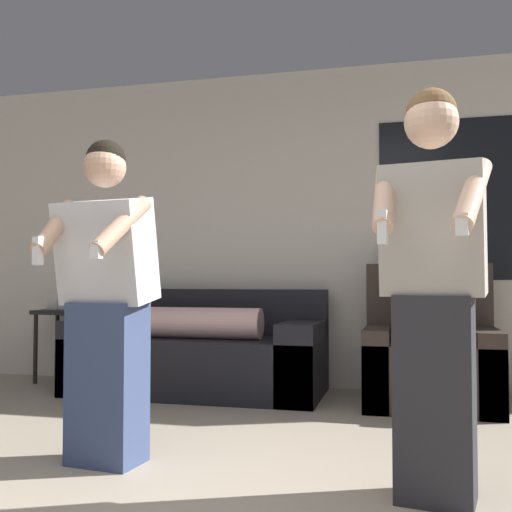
% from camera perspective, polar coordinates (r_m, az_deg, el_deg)
% --- Properties ---
extents(wall_back, '(6.19, 0.07, 2.70)m').
position_cam_1_polar(wall_back, '(5.13, 5.05, 2.78)').
color(wall_back, silver).
rests_on(wall_back, ground_plane).
extents(couch, '(1.99, 0.88, 0.82)m').
position_cam_1_polar(couch, '(4.88, -5.48, -9.26)').
color(couch, black).
rests_on(couch, ground_plane).
extents(armchair, '(0.92, 0.81, 1.02)m').
position_cam_1_polar(armchair, '(4.56, 16.24, -9.27)').
color(armchair, '#332823').
rests_on(armchair, ground_plane).
extents(side_table, '(0.42, 0.41, 0.79)m').
position_cam_1_polar(side_table, '(5.64, -17.86, -6.02)').
color(side_table, black).
rests_on(side_table, ground_plane).
extents(person_left, '(0.52, 0.53, 1.60)m').
position_cam_1_polar(person_left, '(3.05, -14.11, -4.22)').
color(person_left, '#384770').
rests_on(person_left, ground_plane).
extents(person_right, '(0.47, 0.52, 1.70)m').
position_cam_1_polar(person_right, '(2.57, 16.54, -2.90)').
color(person_right, '#28282D').
rests_on(person_right, ground_plane).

